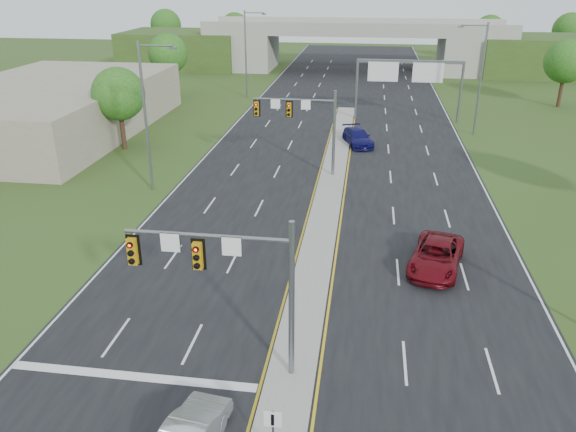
% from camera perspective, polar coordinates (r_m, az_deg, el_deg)
% --- Properties ---
extents(ground, '(240.00, 240.00, 0.00)m').
position_cam_1_polar(ground, '(24.16, 0.34, -15.89)').
color(ground, '#35491A').
rests_on(ground, ground).
extents(road, '(24.00, 160.00, 0.02)m').
position_cam_1_polar(road, '(55.72, 5.26, 7.43)').
color(road, black).
rests_on(road, ground).
extents(median, '(2.00, 54.00, 0.16)m').
position_cam_1_polar(median, '(44.29, 4.38, 3.31)').
color(median, gray).
rests_on(median, road).
extents(lane_markings, '(23.72, 160.00, 0.01)m').
position_cam_1_polar(lane_markings, '(49.93, 4.17, 5.58)').
color(lane_markings, gold).
rests_on(lane_markings, road).
extents(signal_mast_near, '(6.62, 0.60, 7.00)m').
position_cam_1_polar(signal_mast_near, '(21.79, -5.59, -5.75)').
color(signal_mast_near, slate).
rests_on(signal_mast_near, ground).
extents(signal_mast_far, '(6.62, 0.60, 7.00)m').
position_cam_1_polar(signal_mast_far, '(44.96, 1.82, 9.84)').
color(signal_mast_far, slate).
rests_on(signal_mast_far, ground).
extents(keep_right_sign, '(0.60, 0.13, 2.20)m').
position_cam_1_polar(keep_right_sign, '(19.81, -1.54, -20.72)').
color(keep_right_sign, slate).
rests_on(keep_right_sign, ground).
extents(sign_gantry, '(11.58, 0.44, 6.67)m').
position_cam_1_polar(sign_gantry, '(64.36, 12.08, 13.97)').
color(sign_gantry, slate).
rests_on(sign_gantry, ground).
extents(overpass, '(80.00, 14.00, 8.10)m').
position_cam_1_polar(overpass, '(99.24, 6.88, 16.52)').
color(overpass, gray).
rests_on(overpass, ground).
extents(lightpole_l_mid, '(2.85, 0.25, 11.00)m').
position_cam_1_polar(lightpole_l_mid, '(42.63, -14.09, 10.30)').
color(lightpole_l_mid, slate).
rests_on(lightpole_l_mid, ground).
extents(lightpole_l_far, '(2.85, 0.25, 11.00)m').
position_cam_1_polar(lightpole_l_far, '(75.75, -4.17, 16.44)').
color(lightpole_l_far, slate).
rests_on(lightpole_l_far, ground).
extents(lightpole_r_far, '(2.85, 0.25, 11.00)m').
position_cam_1_polar(lightpole_r_far, '(60.21, 18.86, 13.47)').
color(lightpole_r_far, slate).
rests_on(lightpole_r_far, ground).
extents(tree_l_near, '(4.80, 4.80, 7.60)m').
position_cam_1_polar(tree_l_near, '(54.42, -16.85, 11.76)').
color(tree_l_near, '#382316').
rests_on(tree_l_near, ground).
extents(tree_l_mid, '(5.20, 5.20, 8.12)m').
position_cam_1_polar(tree_l_mid, '(78.75, -12.10, 15.83)').
color(tree_l_mid, '#382316').
rests_on(tree_l_mid, ground).
extents(tree_r_mid, '(5.20, 5.20, 8.12)m').
position_cam_1_polar(tree_r_mid, '(77.80, 26.43, 13.89)').
color(tree_r_mid, '#382316').
rests_on(tree_r_mid, ground).
extents(tree_back_a, '(6.00, 6.00, 8.85)m').
position_cam_1_polar(tree_back_a, '(119.95, -12.31, 18.45)').
color(tree_back_a, '#382316').
rests_on(tree_back_a, ground).
extents(tree_back_b, '(5.60, 5.60, 8.32)m').
position_cam_1_polar(tree_back_b, '(116.00, -5.43, 18.54)').
color(tree_back_b, '#382316').
rests_on(tree_back_b, ground).
extents(tree_back_c, '(5.60, 5.60, 8.32)m').
position_cam_1_polar(tree_back_c, '(114.97, 19.77, 17.30)').
color(tree_back_c, '#382316').
rests_on(tree_back_c, ground).
extents(tree_back_d, '(6.00, 6.00, 8.85)m').
position_cam_1_polar(tree_back_d, '(118.36, 26.70, 16.54)').
color(tree_back_d, '#382316').
rests_on(tree_back_d, ground).
extents(commercial_building, '(18.00, 30.00, 5.00)m').
position_cam_1_polar(commercial_building, '(63.90, -23.05, 10.07)').
color(commercial_building, gray).
rests_on(commercial_building, ground).
extents(car_far_a, '(3.86, 6.07, 1.56)m').
position_cam_1_polar(car_far_a, '(32.48, 14.83, -3.94)').
color(car_far_a, '#620911').
rests_on(car_far_a, road).
extents(car_far_b, '(3.58, 5.57, 1.50)m').
position_cam_1_polar(car_far_b, '(54.97, 7.11, 7.95)').
color(car_far_b, '#0E0C4D').
rests_on(car_far_b, road).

